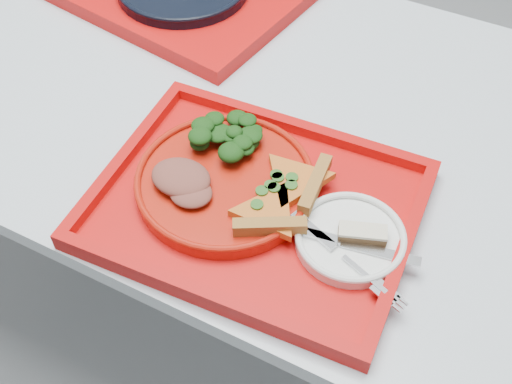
% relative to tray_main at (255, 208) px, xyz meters
% --- Properties ---
extents(ground, '(10.00, 10.00, 0.00)m').
position_rel_tray_main_xyz_m(ground, '(-0.26, 0.21, -0.76)').
color(ground, gray).
rests_on(ground, ground).
extents(table, '(1.60, 0.80, 0.75)m').
position_rel_tray_main_xyz_m(table, '(-0.26, 0.21, -0.08)').
color(table, silver).
rests_on(table, ground).
extents(tray_main, '(0.47, 0.38, 0.01)m').
position_rel_tray_main_xyz_m(tray_main, '(0.00, 0.00, 0.00)').
color(tray_main, '#BF0C0A').
rests_on(tray_main, table).
extents(dinner_plate, '(0.26, 0.26, 0.02)m').
position_rel_tray_main_xyz_m(dinner_plate, '(-0.05, 0.01, 0.02)').
color(dinner_plate, '#AF1A0B').
rests_on(dinner_plate, tray_main).
extents(side_plate, '(0.15, 0.15, 0.01)m').
position_rel_tray_main_xyz_m(side_plate, '(0.15, 0.00, 0.01)').
color(side_plate, white).
rests_on(side_plate, tray_main).
extents(pizza_slice_a, '(0.14, 0.15, 0.02)m').
position_rel_tray_main_xyz_m(pizza_slice_a, '(0.03, -0.02, 0.03)').
color(pizza_slice_a, orange).
rests_on(pizza_slice_a, dinner_plate).
extents(pizza_slice_b, '(0.13, 0.11, 0.02)m').
position_rel_tray_main_xyz_m(pizza_slice_b, '(0.04, 0.05, 0.03)').
color(pizza_slice_b, orange).
rests_on(pizza_slice_b, dinner_plate).
extents(salad_heap, '(0.09, 0.08, 0.05)m').
position_rel_tray_main_xyz_m(salad_heap, '(-0.09, 0.08, 0.05)').
color(salad_heap, black).
rests_on(salad_heap, dinner_plate).
extents(meat_portion, '(0.09, 0.07, 0.03)m').
position_rel_tray_main_xyz_m(meat_portion, '(-0.11, -0.03, 0.04)').
color(meat_portion, brown).
rests_on(meat_portion, dinner_plate).
extents(dessert_bar, '(0.07, 0.05, 0.02)m').
position_rel_tray_main_xyz_m(dessert_bar, '(0.16, 0.01, 0.03)').
color(dessert_bar, '#452517').
rests_on(dessert_bar, side_plate).
extents(knife, '(0.19, 0.05, 0.01)m').
position_rel_tray_main_xyz_m(knife, '(0.15, -0.01, 0.02)').
color(knife, silver).
rests_on(knife, side_plate).
extents(fork, '(0.18, 0.09, 0.01)m').
position_rel_tray_main_xyz_m(fork, '(0.15, -0.04, 0.02)').
color(fork, silver).
rests_on(fork, side_plate).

